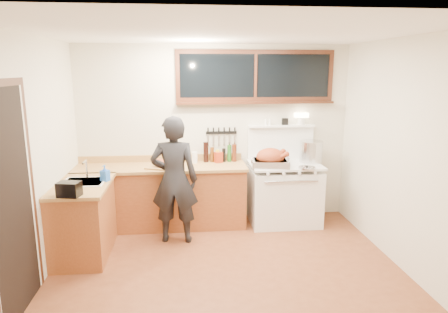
{
  "coord_description": "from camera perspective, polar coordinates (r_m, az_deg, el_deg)",
  "views": [
    {
      "loc": [
        -0.45,
        -4.12,
        2.25
      ],
      "look_at": [
        0.05,
        0.85,
        1.15
      ],
      "focal_mm": 32.0,
      "sensor_mm": 36.0,
      "label": 1
    }
  ],
  "objects": [
    {
      "name": "saucepan",
      "position": [
        5.97,
        8.56,
        -0.22
      ],
      "size": [
        0.18,
        0.28,
        0.11
      ],
      "color": "silver",
      "rests_on": "vintage_stove"
    },
    {
      "name": "vintage_stove",
      "position": [
        5.99,
        8.58,
        -5.03
      ],
      "size": [
        1.02,
        0.74,
        1.61
      ],
      "color": "white",
      "rests_on": "ground"
    },
    {
      "name": "counter_left",
      "position": [
        5.22,
        -19.42,
        -8.45
      ],
      "size": [
        0.64,
        1.09,
        0.9
      ],
      "color": "brown",
      "rests_on": "ground"
    },
    {
      "name": "cutting_board",
      "position": [
        5.6,
        -9.14,
        -1.14
      ],
      "size": [
        0.43,
        0.38,
        0.13
      ],
      "color": "#A47941",
      "rests_on": "counter_back"
    },
    {
      "name": "pot_lid",
      "position": [
        5.64,
        11.76,
        -1.56
      ],
      "size": [
        0.28,
        0.28,
        0.04
      ],
      "color": "silver",
      "rests_on": "vintage_stove"
    },
    {
      "name": "counter_back",
      "position": [
        5.86,
        -8.93,
        -5.57
      ],
      "size": [
        2.44,
        0.64,
        1.0
      ],
      "color": "brown",
      "rests_on": "ground"
    },
    {
      "name": "ground_plane",
      "position": [
        4.72,
        0.45,
        -16.19
      ],
      "size": [
        4.0,
        3.5,
        0.02
      ],
      "primitive_type": "cube",
      "color": "brown"
    },
    {
      "name": "roast_turkey",
      "position": [
        5.65,
        6.67,
        -0.39
      ],
      "size": [
        0.56,
        0.44,
        0.27
      ],
      "color": "silver",
      "rests_on": "vintage_stove"
    },
    {
      "name": "pitcher",
      "position": [
        5.85,
        -4.22,
        -0.13
      ],
      "size": [
        0.09,
        0.09,
        0.16
      ],
      "color": "white",
      "rests_on": "counter_back"
    },
    {
      "name": "toaster",
      "position": [
        4.62,
        -21.25,
        -4.38
      ],
      "size": [
        0.26,
        0.21,
        0.16
      ],
      "color": "black",
      "rests_on": "counter_left"
    },
    {
      "name": "bottle_cluster",
      "position": [
        5.9,
        -0.61,
        0.43
      ],
      "size": [
        0.49,
        0.07,
        0.3
      ],
      "color": "black",
      "rests_on": "counter_back"
    },
    {
      "name": "sink_unit",
      "position": [
        5.17,
        -19.33,
        -4.05
      ],
      "size": [
        0.5,
        0.45,
        0.37
      ],
      "color": "white",
      "rests_on": "counter_left"
    },
    {
      "name": "room_shell",
      "position": [
        4.19,
        0.49,
        4.19
      ],
      "size": [
        4.1,
        3.6,
        2.65
      ],
      "color": "beige",
      "rests_on": "ground"
    },
    {
      "name": "coffee_tin",
      "position": [
        5.86,
        -0.79,
        -0.12
      ],
      "size": [
        0.13,
        0.12,
        0.16
      ],
      "color": "#9C2D11",
      "rests_on": "counter_back"
    },
    {
      "name": "man",
      "position": [
        5.22,
        -7.11,
        -3.34
      ],
      "size": [
        0.65,
        0.46,
        1.68
      ],
      "color": "black",
      "rests_on": "ground"
    },
    {
      "name": "stockpot",
      "position": [
        6.02,
        12.34,
        0.7
      ],
      "size": [
        0.43,
        0.43,
        0.31
      ],
      "color": "silver",
      "rests_on": "vintage_stove"
    },
    {
      "name": "soap_bottle",
      "position": [
        5.1,
        -16.65,
        -2.29
      ],
      "size": [
        0.12,
        0.12,
        0.2
      ],
      "color": "blue",
      "rests_on": "counter_left"
    },
    {
      "name": "back_window",
      "position": [
        5.93,
        4.52,
        10.59
      ],
      "size": [
        2.32,
        0.13,
        0.77
      ],
      "color": "black",
      "rests_on": "room_shell"
    },
    {
      "name": "knife_strip",
      "position": [
        5.95,
        -0.37,
        3.33
      ],
      "size": [
        0.46,
        0.03,
        0.28
      ],
      "color": "black",
      "rests_on": "room_shell"
    },
    {
      "name": "left_doorway",
      "position": [
        4.06,
        -27.93,
        -5.73
      ],
      "size": [
        0.02,
        1.04,
        2.17
      ],
      "color": "black",
      "rests_on": "ground"
    }
  ]
}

